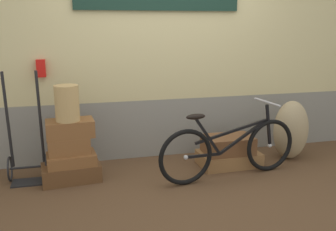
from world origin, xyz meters
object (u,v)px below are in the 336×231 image
at_px(suitcase_1, 71,159).
at_px(wicker_basket, 67,103).
at_px(luggage_trolley, 27,156).
at_px(suitcase_0, 71,172).
at_px(bicycle, 229,149).
at_px(suitcase_5, 228,145).
at_px(suitcase_3, 70,128).
at_px(burlap_sack, 291,130).
at_px(suitcase_4, 229,158).
at_px(suitcase_2, 69,145).

height_order(suitcase_1, wicker_basket, wicker_basket).
relative_size(wicker_basket, luggage_trolley, 0.32).
bearing_deg(suitcase_0, luggage_trolley, 157.50).
bearing_deg(bicycle, suitcase_1, 168.94).
xyz_separation_m(suitcase_1, suitcase_5, (1.84, -0.00, 0.02)).
height_order(suitcase_3, burlap_sack, burlap_sack).
xyz_separation_m(suitcase_4, suitcase_5, (-0.03, -0.03, 0.19)).
bearing_deg(suitcase_3, suitcase_1, -100.21).
bearing_deg(suitcase_5, burlap_sack, 4.60).
bearing_deg(bicycle, suitcase_0, 168.78).
xyz_separation_m(suitcase_1, wicker_basket, (-0.01, 0.02, 0.62)).
xyz_separation_m(suitcase_0, bicycle, (1.73, -0.34, 0.24)).
bearing_deg(suitcase_3, luggage_trolley, 164.39).
distance_m(suitcase_1, luggage_trolley, 0.49).
height_order(suitcase_2, wicker_basket, wicker_basket).
relative_size(suitcase_3, luggage_trolley, 0.41).
bearing_deg(wicker_basket, suitcase_3, 64.34).
bearing_deg(suitcase_3, suitcase_2, -146.70).
bearing_deg(suitcase_3, suitcase_4, -4.68).
xyz_separation_m(suitcase_2, bicycle, (1.74, -0.36, -0.07)).
height_order(suitcase_5, wicker_basket, wicker_basket).
height_order(suitcase_0, luggage_trolley, luggage_trolley).
distance_m(suitcase_5, bicycle, 0.36).
distance_m(suitcase_4, bicycle, 0.47).
height_order(suitcase_5, bicycle, bicycle).
relative_size(suitcase_3, suitcase_4, 0.70).
bearing_deg(suitcase_2, suitcase_0, -69.68).
distance_m(suitcase_2, suitcase_5, 1.87).
height_order(suitcase_0, suitcase_5, suitcase_5).
bearing_deg(suitcase_5, bicycle, -110.02).
relative_size(suitcase_0, luggage_trolley, 0.51).
bearing_deg(suitcase_1, suitcase_4, -4.54).
xyz_separation_m(luggage_trolley, bicycle, (2.19, -0.48, 0.05)).
xyz_separation_m(suitcase_0, suitcase_4, (1.88, 0.01, -0.01)).
bearing_deg(suitcase_5, wicker_basket, -179.83).
height_order(suitcase_1, suitcase_5, suitcase_5).
xyz_separation_m(burlap_sack, bicycle, (-1.01, -0.39, -0.04)).
relative_size(suitcase_3, bicycle, 0.30).
bearing_deg(suitcase_0, wicker_basket, 79.34).
bearing_deg(wicker_basket, suitcase_2, 135.98).
height_order(suitcase_1, burlap_sack, burlap_sack).
height_order(wicker_basket, burlap_sack, wicker_basket).
xyz_separation_m(suitcase_1, burlap_sack, (2.73, 0.05, 0.13)).
distance_m(suitcase_1, suitcase_5, 1.84).
height_order(suitcase_2, bicycle, bicycle).
bearing_deg(suitcase_2, luggage_trolley, 160.17).
bearing_deg(bicycle, luggage_trolley, 167.59).
relative_size(suitcase_4, luggage_trolley, 0.59).
bearing_deg(burlap_sack, suitcase_2, -179.45).
distance_m(suitcase_4, suitcase_5, 0.19).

